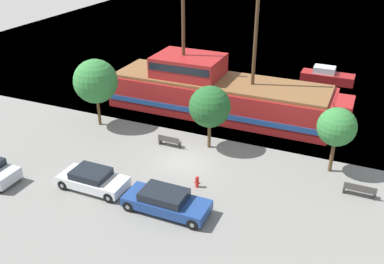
% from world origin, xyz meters
% --- Properties ---
extents(ground_plane, '(160.00, 160.00, 0.00)m').
position_xyz_m(ground_plane, '(0.00, 0.00, 0.00)').
color(ground_plane, gray).
extents(water_surface, '(80.00, 80.00, 0.00)m').
position_xyz_m(water_surface, '(0.00, 44.00, 0.00)').
color(water_surface, '#38667F').
rests_on(water_surface, ground).
extents(pirate_ship, '(20.08, 5.27, 11.62)m').
position_xyz_m(pirate_ship, '(-0.89, 8.59, 1.77)').
color(pirate_ship, '#A31E1E').
rests_on(pirate_ship, water_surface).
extents(moored_boat_dockside, '(5.18, 1.80, 1.59)m').
position_xyz_m(moored_boat_dockside, '(6.76, 19.96, 0.61)').
color(moored_boat_dockside, maroon).
rests_on(moored_boat_dockside, water_surface).
extents(moored_boat_outer, '(5.59, 2.21, 1.57)m').
position_xyz_m(moored_boat_outer, '(-9.26, 15.13, 0.58)').
color(moored_boat_outer, '#B7B2A8').
rests_on(moored_boat_outer, water_surface).
extents(parked_car_curb_front, '(4.25, 1.96, 1.29)m').
position_xyz_m(parked_car_curb_front, '(-3.81, -5.36, 0.66)').
color(parked_car_curb_front, white).
rests_on(parked_car_curb_front, ground_plane).
extents(parked_car_curb_mid, '(4.94, 1.98, 1.33)m').
position_xyz_m(parked_car_curb_mid, '(1.34, -5.61, 0.68)').
color(parked_car_curb_mid, navy).
rests_on(parked_car_curb_mid, ground_plane).
extents(fire_hydrant, '(0.42, 0.25, 0.76)m').
position_xyz_m(fire_hydrant, '(2.01, -2.66, 0.41)').
color(fire_hydrant, red).
rests_on(fire_hydrant, ground_plane).
extents(bench_promenade_east, '(1.87, 0.45, 0.85)m').
position_xyz_m(bench_promenade_east, '(11.35, 0.32, 0.44)').
color(bench_promenade_east, '#4C4742').
rests_on(bench_promenade_east, ground_plane).
extents(bench_promenade_west, '(1.68, 0.45, 0.85)m').
position_xyz_m(bench_promenade_west, '(-1.90, 1.41, 0.44)').
color(bench_promenade_west, '#4C4742').
rests_on(bench_promenade_west, ground_plane).
extents(tree_row_east, '(3.44, 3.44, 5.42)m').
position_xyz_m(tree_row_east, '(-8.68, 2.47, 3.69)').
color(tree_row_east, brown).
rests_on(tree_row_east, ground_plane).
extents(tree_row_mideast, '(2.95, 2.95, 4.69)m').
position_xyz_m(tree_row_mideast, '(0.81, 2.45, 3.21)').
color(tree_row_mideast, brown).
rests_on(tree_row_mideast, ground_plane).
extents(tree_row_midwest, '(2.49, 2.49, 4.49)m').
position_xyz_m(tree_row_midwest, '(9.35, 2.58, 3.23)').
color(tree_row_midwest, brown).
rests_on(tree_row_midwest, ground_plane).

